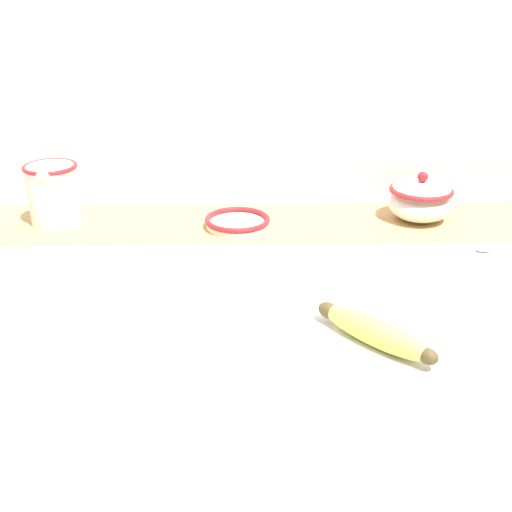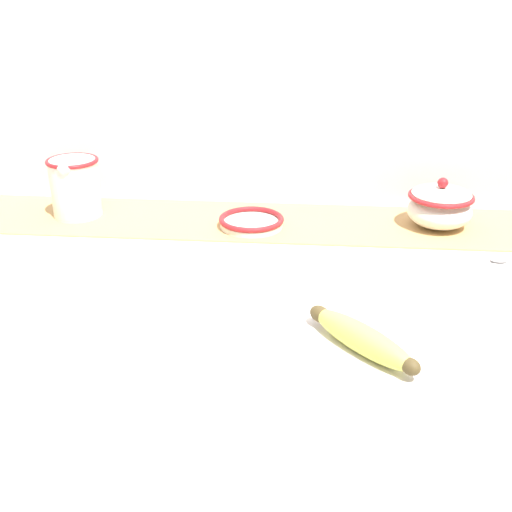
{
  "view_description": "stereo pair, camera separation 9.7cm",
  "coord_description": "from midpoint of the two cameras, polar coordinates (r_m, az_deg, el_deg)",
  "views": [
    {
      "loc": [
        -0.05,
        -0.93,
        1.35
      ],
      "look_at": [
        -0.03,
        -0.04,
        0.95
      ],
      "focal_mm": 45.0,
      "sensor_mm": 36.0,
      "label": 1
    },
    {
      "loc": [
        0.05,
        -0.92,
        1.35
      ],
      "look_at": [
        -0.03,
        -0.04,
        0.95
      ],
      "focal_mm": 45.0,
      "sensor_mm": 36.0,
      "label": 2
    }
  ],
  "objects": [
    {
      "name": "countertop",
      "position": [
        1.29,
        3.77,
        -19.89
      ],
      "size": [
        1.57,
        0.69,
        0.9
      ],
      "primitive_type": "cube",
      "color": "silver",
      "rests_on": "ground_plane"
    },
    {
      "name": "back_wall",
      "position": [
        1.3,
        5.2,
        17.73
      ],
      "size": [
        2.37,
        0.04,
        2.4
      ],
      "primitive_type": "cube",
      "color": "silver",
      "rests_on": "ground_plane"
    },
    {
      "name": "cream_pitcher",
      "position": [
        1.28,
        -13.7,
        6.11
      ],
      "size": [
        0.1,
        0.12,
        0.12
      ],
      "color": "white",
      "rests_on": "countertop"
    },
    {
      "name": "banana",
      "position": [
        0.84,
        12.66,
        -7.22
      ],
      "size": [
        0.14,
        0.15,
        0.04
      ],
      "rotation": [
        0.0,
        0.0,
        -0.83
      ],
      "color": "#CCD156",
      "rests_on": "countertop"
    },
    {
      "name": "sugar_bowl",
      "position": [
        1.26,
        18.2,
        4.2
      ],
      "size": [
        0.12,
        0.12,
        0.1
      ],
      "color": "white",
      "rests_on": "countertop"
    },
    {
      "name": "small_dish",
      "position": [
        1.21,
        1.89,
        3.04
      ],
      "size": [
        0.12,
        0.12,
        0.02
      ],
      "color": "white",
      "rests_on": "countertop"
    },
    {
      "name": "spoon",
      "position": [
        1.15,
        22.27,
        -0.35
      ],
      "size": [
        0.18,
        0.04,
        0.01
      ],
      "rotation": [
        0.0,
        0.0,
        0.15
      ],
      "color": "silver",
      "rests_on": "countertop"
    },
    {
      "name": "table_runner",
      "position": [
        1.24,
        4.64,
        2.96
      ],
      "size": [
        1.44,
        0.21,
        0.0
      ],
      "primitive_type": "cube",
      "color": "tan",
      "rests_on": "countertop"
    }
  ]
}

